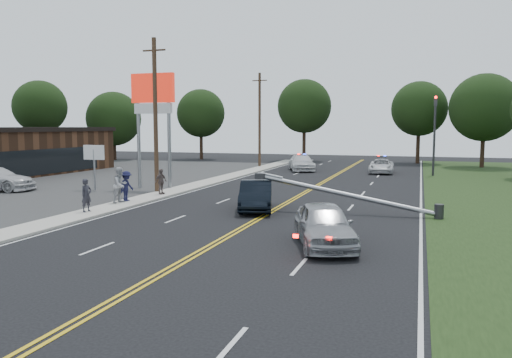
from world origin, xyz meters
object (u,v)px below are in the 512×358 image
(utility_pole_far, at_px, (260,120))
(crashed_sedan, at_px, (256,196))
(bystander_a, at_px, (86,195))
(emergency_b, at_px, (302,163))
(bystander_d, at_px, (161,181))
(traffic_signal, at_px, (435,128))
(small_sign, at_px, (94,156))
(waiting_sedan, at_px, (324,225))
(utility_pole_mid, at_px, (155,115))
(emergency_a, at_px, (381,166))
(fallen_streetlight, at_px, (356,196))
(bystander_c, at_px, (127,186))
(bystander_b, at_px, (120,185))
(pylon_sign, at_px, (153,103))

(utility_pole_far, height_order, crashed_sedan, utility_pole_far)
(bystander_a, bearing_deg, utility_pole_far, 13.31)
(emergency_b, relative_size, bystander_d, 3.41)
(traffic_signal, bearing_deg, small_sign, -141.10)
(crashed_sedan, distance_m, bystander_d, 7.99)
(emergency_b, bearing_deg, bystander_a, -119.39)
(small_sign, xyz_separation_m, crashed_sedan, (13.09, -4.33, -1.57))
(waiting_sedan, distance_m, emergency_b, 31.53)
(utility_pole_mid, bearing_deg, emergency_a, 55.91)
(utility_pole_far, bearing_deg, fallen_streetlight, -62.76)
(utility_pole_mid, relative_size, waiting_sedan, 2.14)
(utility_pole_far, xyz_separation_m, bystander_a, (0.63, -30.11, -4.14))
(fallen_streetlight, height_order, utility_pole_mid, utility_pole_mid)
(crashed_sedan, height_order, bystander_c, bystander_c)
(traffic_signal, distance_m, bystander_d, 25.53)
(fallen_streetlight, xyz_separation_m, bystander_c, (-12.86, -0.37, 0.06))
(small_sign, height_order, bystander_c, small_sign)
(bystander_b, bearing_deg, waiting_sedan, -107.63)
(crashed_sedan, distance_m, emergency_b, 23.95)
(crashed_sedan, xyz_separation_m, waiting_sedan, (4.84, -6.76, 0.03))
(bystander_b, bearing_deg, utility_pole_mid, 14.22)
(utility_pole_far, relative_size, emergency_b, 1.83)
(pylon_sign, bearing_deg, traffic_signal, 40.39)
(bystander_b, distance_m, bystander_d, 3.83)
(utility_pole_mid, relative_size, utility_pole_far, 1.00)
(utility_pole_far, height_order, emergency_a, utility_pole_far)
(pylon_sign, relative_size, bystander_c, 4.67)
(utility_pole_mid, bearing_deg, crashed_sedan, -27.58)
(fallen_streetlight, distance_m, bystander_b, 12.91)
(fallen_streetlight, height_order, utility_pole_far, utility_pole_far)
(emergency_a, bearing_deg, waiting_sedan, -91.97)
(traffic_signal, height_order, crashed_sedan, traffic_signal)
(pylon_sign, bearing_deg, bystander_a, -79.19)
(utility_pole_far, distance_m, emergency_b, 7.22)
(pylon_sign, relative_size, small_sign, 2.58)
(traffic_signal, relative_size, bystander_a, 4.27)
(fallen_streetlight, bearing_deg, bystander_d, 167.14)
(emergency_a, bearing_deg, bystander_a, -116.66)
(bystander_b, xyz_separation_m, bystander_c, (0.01, 0.60, -0.14))
(utility_pole_far, relative_size, bystander_a, 6.06)
(fallen_streetlight, xyz_separation_m, emergency_a, (-0.45, 23.11, -0.27))
(emergency_a, height_order, emergency_b, emergency_b)
(bystander_a, bearing_deg, emergency_b, 2.67)
(bystander_d, bearing_deg, waiting_sedan, -114.19)
(pylon_sign, xyz_separation_m, bystander_c, (1.83, -6.37, -5.02))
(utility_pole_far, relative_size, bystander_c, 5.83)
(pylon_sign, bearing_deg, bystander_b, -75.38)
(traffic_signal, xyz_separation_m, fallen_streetlight, (-4.11, -22.00, -3.29))
(crashed_sedan, height_order, emergency_a, crashed_sedan)
(small_sign, xyz_separation_m, utility_pole_mid, (4.80, 0.00, 2.75))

